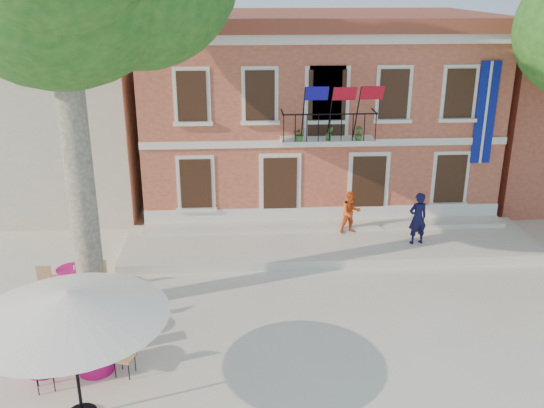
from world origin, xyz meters
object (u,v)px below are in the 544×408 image
Objects in this scene: cafe_table_3 at (73,279)px; pedestrian_orange at (351,213)px; patio_umbrella at (68,305)px; cafe_table_0 at (93,322)px; pedestrian_navy at (418,218)px; cafe_table_1 at (95,355)px; cafe_table_2 at (42,355)px.

pedestrian_orange is at bearing 20.44° from cafe_table_3.
patio_umbrella reaches higher than cafe_table_0.
pedestrian_navy is at bearing 39.67° from patio_umbrella.
cafe_table_2 is (-1.23, 0.06, 0.00)m from cafe_table_1.
patio_umbrella is 2.20× the size of pedestrian_navy.
pedestrian_navy is 11.28m from cafe_table_1.
cafe_table_1 is at bearing -69.46° from cafe_table_3.
pedestrian_orange is at bearing 36.67° from cafe_table_0.
cafe_table_1 is (-9.41, -6.18, -0.78)m from pedestrian_navy.
patio_umbrella reaches higher than cafe_table_3.
pedestrian_orange reaches higher than cafe_table_3.
cafe_table_1 is 1.00× the size of cafe_table_2.
patio_umbrella is at bearing -74.78° from cafe_table_3.
pedestrian_orange is 0.79× the size of cafe_table_3.
cafe_table_3 is (-1.47, 3.92, 0.00)m from cafe_table_1.
cafe_table_2 is at bearing 177.08° from cafe_table_1.
cafe_table_0 is at bearing -155.96° from pedestrian_orange.
cafe_table_1 is (0.37, -1.46, -0.01)m from cafe_table_0.
pedestrian_navy is at bearing 29.88° from cafe_table_2.
cafe_table_1 is (-0.03, 1.60, -2.23)m from patio_umbrella.
patio_umbrella is 2.75m from cafe_table_1.
cafe_table_0 is 2.69m from cafe_table_3.
cafe_table_1 is 1.23m from cafe_table_2.
patio_umbrella is at bearing -82.50° from cafe_table_0.
pedestrian_navy reaches higher than cafe_table_0.
cafe_table_2 is at bearing -121.63° from cafe_table_0.
cafe_table_2 is at bearing 17.44° from pedestrian_navy.
cafe_table_1 is at bearing 20.84° from pedestrian_navy.
cafe_table_3 is at bearing -172.18° from pedestrian_orange.
cafe_table_0 is at bearing 97.50° from patio_umbrella.
cafe_table_2 is 1.01× the size of cafe_table_3.
cafe_table_3 is at bearing 93.54° from cafe_table_2.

